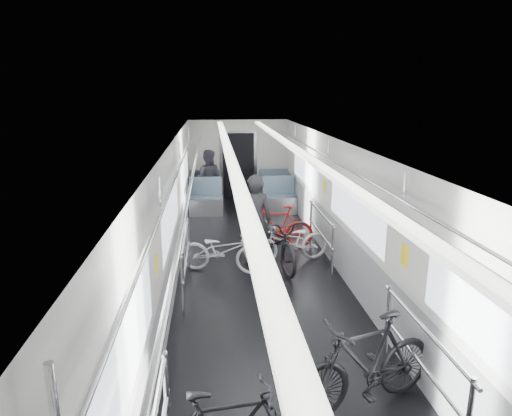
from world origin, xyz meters
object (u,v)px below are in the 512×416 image
at_px(bike_right_near, 365,363).
at_px(bike_left_far, 223,251).
at_px(person_seated, 208,179).
at_px(person_standing, 255,220).
at_px(bike_right_far, 277,227).
at_px(bike_right_mid, 290,242).
at_px(bike_aisle, 277,241).

bearing_deg(bike_right_near, bike_left_far, -179.09).
relative_size(bike_left_far, person_seated, 0.95).
relative_size(bike_right_near, person_standing, 0.99).
xyz_separation_m(bike_right_far, person_standing, (-0.57, -0.95, 0.43)).
xyz_separation_m(bike_right_mid, person_standing, (-0.69, -0.04, 0.46)).
distance_m(bike_left_far, bike_right_mid, 1.37).
height_order(bike_right_near, bike_aisle, bike_right_near).
bearing_deg(bike_aisle, person_seated, 93.50).
bearing_deg(person_standing, bike_right_near, 105.84).
height_order(bike_right_mid, bike_aisle, bike_aisle).
distance_m(bike_aisle, person_seated, 4.83).
bearing_deg(person_seated, bike_right_near, 110.12).
xyz_separation_m(bike_right_near, bike_right_mid, (-0.07, 4.24, -0.11)).
relative_size(bike_right_mid, bike_right_far, 1.05).
xyz_separation_m(bike_left_far, bike_right_mid, (1.32, 0.35, 0.01)).
height_order(bike_left_far, bike_right_near, bike_right_near).
bearing_deg(bike_right_far, person_standing, -21.27).
relative_size(bike_left_far, person_standing, 0.89).
height_order(bike_right_near, bike_right_mid, bike_right_near).
bearing_deg(bike_right_far, bike_aisle, 1.12).
distance_m(bike_right_near, person_standing, 4.27).
relative_size(bike_left_far, bike_right_mid, 0.99).
relative_size(bike_right_far, bike_aisle, 0.81).
bearing_deg(bike_left_far, person_standing, -46.70).
bearing_deg(person_standing, bike_right_far, -115.30).
bearing_deg(bike_right_near, person_seated, 172.01).
bearing_deg(bike_aisle, bike_left_far, 179.18).
height_order(bike_right_near, person_standing, person_standing).
relative_size(bike_right_mid, person_standing, 0.90).
distance_m(bike_left_far, bike_right_near, 4.12).
bearing_deg(bike_right_far, bike_right_mid, 17.22).
bearing_deg(bike_right_near, person_standing, 171.50).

